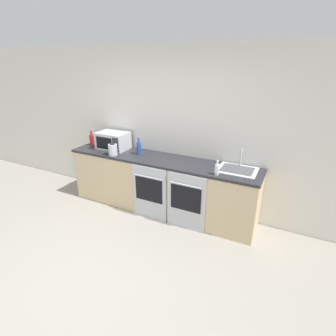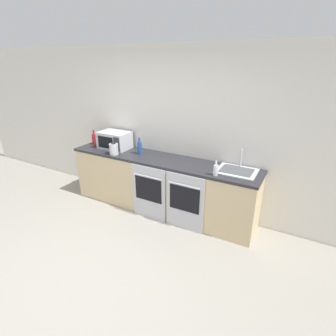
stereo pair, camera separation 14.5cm
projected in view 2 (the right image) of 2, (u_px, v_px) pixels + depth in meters
ground_plane at (86, 277)px, 3.08m from camera, size 16.00×16.00×0.00m
wall_back at (170, 130)px, 4.26m from camera, size 10.00×0.06×2.60m
counter_back at (160, 184)px, 4.31m from camera, size 3.15×0.62×0.92m
oven_left at (149, 193)px, 4.07m from camera, size 0.59×0.06×0.88m
oven_right at (185, 202)px, 3.79m from camera, size 0.59×0.06×0.88m
microwave at (115, 140)px, 4.55m from camera, size 0.53×0.37×0.29m
bottle_blue at (140, 148)px, 4.28m from camera, size 0.07×0.07×0.28m
bottle_clear at (216, 170)px, 3.49m from camera, size 0.06×0.06×0.20m
bottle_red at (94, 139)px, 4.78m from camera, size 0.08×0.08×0.27m
kettle at (114, 149)px, 4.27m from camera, size 0.15×0.15×0.19m
sink at (237, 170)px, 3.64m from camera, size 0.54×0.44×0.27m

